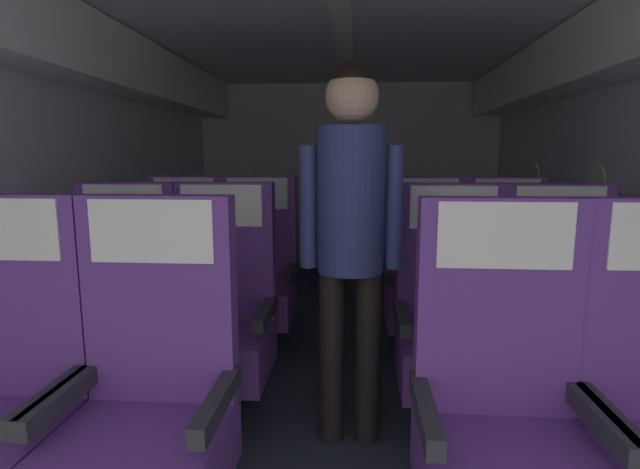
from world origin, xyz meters
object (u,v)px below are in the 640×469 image
Objects in this scene: seat_b_right_aisle at (558,329)px; seat_c_right_window at (425,282)px; seat_a_right_window at (503,423)px; seat_c_left_aisle at (256,279)px; seat_b_left_window at (122,319)px; seat_b_left_aisle at (220,321)px; seat_c_right_aisle at (506,284)px; flight_attendant at (351,216)px; seat_b_right_window at (451,327)px; seat_c_left_window at (183,278)px; seat_a_left_aisle at (149,409)px.

seat_b_right_aisle and seat_c_right_window have the same top height.
seat_c_left_aisle is (-1.08, 1.64, 0.00)m from seat_a_right_window.
seat_c_left_aisle is (0.49, 0.83, 0.00)m from seat_b_left_window.
seat_b_left_window is at bearing -177.66° from seat_b_left_aisle.
seat_c_right_aisle is at bearing 27.06° from seat_b_left_aisle.
flight_attendant reaches higher than seat_b_right_aisle.
seat_a_right_window is 1.00× the size of seat_c_right_aisle.
seat_b_right_aisle is 0.48m from seat_b_right_window.
seat_b_left_aisle is (0.48, 0.02, 0.00)m from seat_b_left_window.
seat_c_left_window is 1.57m from flight_attendant.
seat_c_right_window is at bearing 0.05° from seat_c_left_window.
seat_b_left_window is 1.00× the size of seat_b_left_aisle.
seat_b_left_aisle is 0.94m from seat_c_left_window.
seat_a_right_window is 1.96m from seat_c_left_aisle.
seat_c_right_window is at bearing 120.87° from seat_b_right_aisle.
seat_c_left_window is at bearing 89.87° from seat_b_left_window.
seat_b_left_aisle is at bearing -152.94° from seat_c_right_aisle.
seat_c_left_aisle is 1.00× the size of seat_c_right_window.
flight_attendant reaches higher than seat_b_left_window.
seat_a_left_aisle is at bearing -123.24° from seat_c_right_window.
seat_b_left_aisle is 1.00× the size of seat_c_right_aisle.
seat_b_left_window is at bearing -158.12° from seat_c_right_aisle.
seat_c_right_window is (1.57, 0.00, 0.00)m from seat_c_left_window.
seat_b_right_window is 1.00× the size of seat_c_left_window.
seat_a_right_window is 1.00× the size of seat_c_left_window.
seat_a_right_window and seat_c_right_window have the same top height.
seat_b_left_window is 0.83m from seat_c_left_window.
seat_b_left_aisle is 1.78m from seat_c_right_aisle.
seat_b_left_aisle and seat_b_right_window have the same top height.
flight_attendant is at bearing 125.07° from seat_a_right_window.
seat_c_right_aisle is (0.01, 0.81, 0.00)m from seat_b_right_aisle.
seat_c_left_aisle is at bearing -0.41° from seat_c_left_window.
seat_a_left_aisle is at bearing -89.27° from seat_b_left_aisle.
seat_c_right_window is 1.22m from flight_attendant.
seat_c_right_aisle is at bearing 59.20° from seat_b_right_window.
seat_b_left_aisle is 1.00× the size of seat_b_right_window.
seat_b_left_window is at bearing 121.12° from seat_a_left_aisle.
seat_a_left_aisle is 1.00× the size of seat_b_left_aisle.
seat_a_left_aisle is at bearing -142.88° from seat_b_right_window.
flight_attendant is (-0.46, -0.99, 0.53)m from seat_c_right_window.
seat_b_left_aisle and seat_c_right_window have the same top height.
seat_b_left_aisle is 0.81m from seat_c_left_aisle.
seat_a_right_window is 1.00× the size of seat_c_left_aisle.
seat_b_right_window is 1.36m from seat_c_left_aisle.
seat_c_left_window is at bearing 158.35° from seat_b_right_aisle.
seat_c_left_aisle is at bearing -179.96° from seat_c_right_aisle.
seat_c_right_window is at bearing 27.97° from seat_b_left_window.
seat_b_right_window is at bearing 89.50° from seat_a_right_window.
seat_b_left_window is at bearing -120.54° from seat_c_left_aisle.
seat_a_left_aisle and seat_c_right_window have the same top height.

